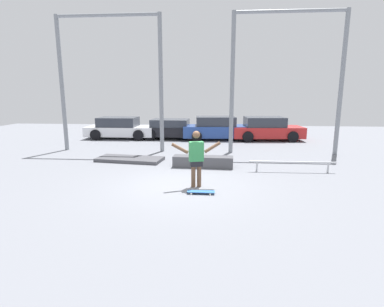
{
  "coord_description": "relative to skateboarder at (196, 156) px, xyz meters",
  "views": [
    {
      "loc": [
        1.01,
        -9.0,
        2.85
      ],
      "look_at": [
        0.16,
        1.16,
        0.78
      ],
      "focal_mm": 28.0,
      "sensor_mm": 36.0,
      "label": 1
    }
  ],
  "objects": [
    {
      "name": "ground_plane",
      "position": [
        -0.4,
        0.14,
        -0.97
      ],
      "size": [
        36.0,
        36.0,
        0.0
      ],
      "primitive_type": "plane",
      "color": "slate"
    },
    {
      "name": "skateboarder",
      "position": [
        0.0,
        0.0,
        0.0
      ],
      "size": [
        1.49,
        0.5,
        1.74
      ],
      "rotation": [
        0.0,
        0.0,
        0.27
      ],
      "color": "brown",
      "rests_on": "ground_plane"
    },
    {
      "name": "skateboard",
      "position": [
        0.18,
        -0.65,
        -0.9
      ],
      "size": [
        0.8,
        0.25,
        0.08
      ],
      "rotation": [
        0.0,
        0.0,
        -0.0
      ],
      "color": "#2D66B2",
      "rests_on": "ground_plane"
    },
    {
      "name": "grind_box",
      "position": [
        0.09,
        2.53,
        -0.75
      ],
      "size": [
        2.35,
        0.66,
        0.44
      ],
      "primitive_type": "cube",
      "rotation": [
        0.0,
        0.0,
        -0.04
      ],
      "color": "#47474C",
      "rests_on": "ground_plane"
    },
    {
      "name": "manual_pad",
      "position": [
        -3.08,
        3.37,
        -0.9
      ],
      "size": [
        2.91,
        1.49,
        0.14
      ],
      "primitive_type": "cube",
      "rotation": [
        0.0,
        0.0,
        -0.13
      ],
      "color": "#47474C",
      "rests_on": "ground_plane"
    },
    {
      "name": "grind_rail",
      "position": [
        3.38,
        2.04,
        -0.63
      ],
      "size": [
        3.12,
        0.11,
        0.41
      ],
      "rotation": [
        0.0,
        0.0,
        0.02
      ],
      "color": "#B7BABF",
      "rests_on": "ground_plane"
    },
    {
      "name": "canopy_support_left",
      "position": [
        -4.56,
        5.62,
        2.89
      ],
      "size": [
        5.14,
        0.2,
        6.48
      ],
      "color": "gray",
      "rests_on": "ground_plane"
    },
    {
      "name": "canopy_support_right",
      "position": [
        3.76,
        5.62,
        2.89
      ],
      "size": [
        5.14,
        0.2,
        6.48
      ],
      "color": "gray",
      "rests_on": "ground_plane"
    },
    {
      "name": "parked_car_white",
      "position": [
        -5.54,
        9.73,
        -0.32
      ],
      "size": [
        4.33,
        2.06,
        1.34
      ],
      "rotation": [
        0.0,
        0.0,
        0.01
      ],
      "color": "white",
      "rests_on": "ground_plane"
    },
    {
      "name": "parked_car_black",
      "position": [
        -2.22,
        9.86,
        -0.36
      ],
      "size": [
        4.21,
        2.06,
        1.23
      ],
      "rotation": [
        0.0,
        0.0,
        -0.02
      ],
      "color": "black",
      "rests_on": "ground_plane"
    },
    {
      "name": "parked_car_blue",
      "position": [
        0.65,
        9.74,
        -0.28
      ],
      "size": [
        4.46,
        2.12,
        1.43
      ],
      "rotation": [
        0.0,
        0.0,
        0.08
      ],
      "color": "#284793",
      "rests_on": "ground_plane"
    },
    {
      "name": "parked_car_red",
      "position": [
        3.63,
        9.81,
        -0.29
      ],
      "size": [
        4.41,
        2.27,
        1.41
      ],
      "rotation": [
        0.0,
        0.0,
        0.08
      ],
      "color": "red",
      "rests_on": "ground_plane"
    }
  ]
}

